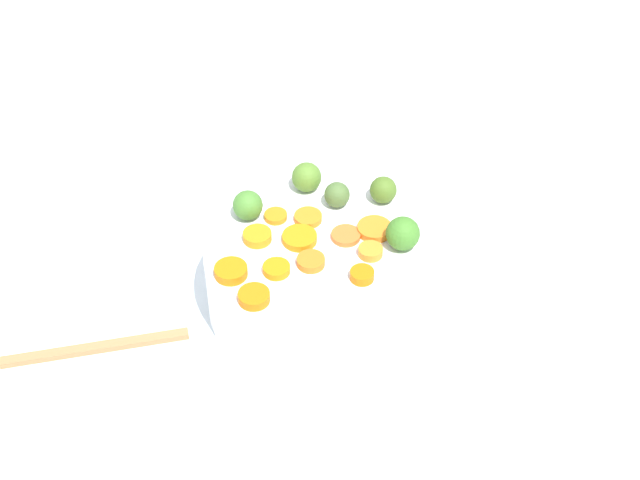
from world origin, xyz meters
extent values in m
cube|color=white|center=(0.00, 0.00, 0.01)|extent=(2.40, 2.40, 0.02)
cylinder|color=white|center=(-0.01, -0.03, 0.07)|extent=(0.26, 0.26, 0.09)
cylinder|color=orange|center=(0.03, -0.05, 0.12)|extent=(0.04, 0.04, 0.01)
cylinder|color=orange|center=(-0.06, -0.06, 0.12)|extent=(0.04, 0.04, 0.01)
cylinder|color=orange|center=(-0.02, 0.00, 0.12)|extent=(0.03, 0.03, 0.01)
cylinder|color=orange|center=(0.06, -0.03, 0.11)|extent=(0.04, 0.04, 0.01)
cylinder|color=orange|center=(-0.02, -0.06, 0.11)|extent=(0.05, 0.05, 0.01)
cylinder|color=orange|center=(-0.08, -0.02, 0.12)|extent=(0.03, 0.03, 0.01)
cylinder|color=orange|center=(0.00, 0.03, 0.12)|extent=(0.04, 0.04, 0.01)
cylinder|color=orange|center=(-0.01, 0.08, 0.12)|extent=(0.04, 0.04, 0.01)
cylinder|color=orange|center=(0.03, 0.07, 0.12)|extent=(0.04, 0.04, 0.01)
cylinder|color=orange|center=(-0.04, -0.09, 0.12)|extent=(0.06, 0.06, 0.01)
cylinder|color=orange|center=(0.05, 0.01, 0.12)|extent=(0.04, 0.04, 0.01)
cylinder|color=orange|center=(0.01, -0.02, 0.12)|extent=(0.05, 0.05, 0.01)
sphere|color=#45842B|center=(-0.08, -0.09, 0.13)|extent=(0.04, 0.04, 0.04)
sphere|color=#4C8732|center=(0.09, -0.01, 0.13)|extent=(0.04, 0.04, 0.04)
sphere|color=#59852E|center=(0.07, -0.09, 0.13)|extent=(0.04, 0.04, 0.04)
sphere|color=#4F6F35|center=(0.02, -0.10, 0.13)|extent=(0.03, 0.03, 0.03)
sphere|color=#507326|center=(-0.01, -0.14, 0.13)|extent=(0.03, 0.03, 0.03)
cube|color=#A77D4C|center=(0.14, 0.21, 0.02)|extent=(0.15, 0.20, 0.01)
cylinder|color=white|center=(0.48, -0.03, 0.08)|extent=(0.20, 0.20, 0.11)
camera|label=1|loc=(-0.54, 0.57, 0.86)|focal=54.71mm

